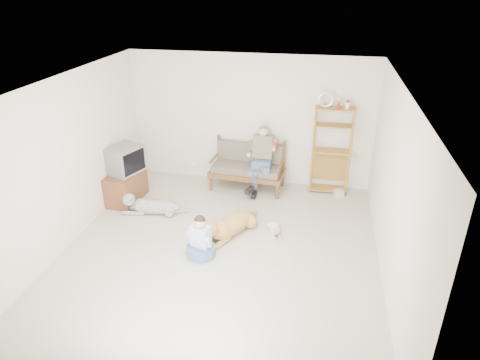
% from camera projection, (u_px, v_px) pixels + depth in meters
% --- Properties ---
extents(floor, '(5.50, 5.50, 0.00)m').
position_uv_depth(floor, '(220.00, 251.00, 6.93)').
color(floor, silver).
rests_on(floor, ground).
extents(ceiling, '(5.50, 5.50, 0.00)m').
position_uv_depth(ceiling, '(216.00, 86.00, 5.76)').
color(ceiling, white).
rests_on(ceiling, ground).
extents(wall_back, '(5.00, 0.00, 5.00)m').
position_uv_depth(wall_back, '(250.00, 120.00, 8.78)').
color(wall_back, silver).
rests_on(wall_back, ground).
extents(wall_front, '(5.00, 0.00, 5.00)m').
position_uv_depth(wall_front, '(147.00, 301.00, 3.91)').
color(wall_front, silver).
rests_on(wall_front, ground).
extents(wall_left, '(0.00, 5.50, 5.50)m').
position_uv_depth(wall_left, '(65.00, 163.00, 6.78)').
color(wall_left, silver).
rests_on(wall_left, ground).
extents(wall_right, '(0.00, 5.50, 5.50)m').
position_uv_depth(wall_right, '(394.00, 191.00, 5.91)').
color(wall_right, silver).
rests_on(wall_right, ground).
extents(loveseat, '(1.55, 0.81, 0.95)m').
position_uv_depth(loveseat, '(248.00, 165.00, 8.85)').
color(loveseat, brown).
rests_on(loveseat, ground).
extents(man, '(0.52, 0.75, 1.21)m').
position_uv_depth(man, '(260.00, 164.00, 8.57)').
color(man, '#546B9A').
rests_on(man, loveseat).
extents(etagere, '(0.78, 0.34, 2.07)m').
position_uv_depth(etagere, '(331.00, 150.00, 8.50)').
color(etagere, '#AA7E35').
rests_on(etagere, ground).
extents(book_stack, '(0.22, 0.18, 0.13)m').
position_uv_depth(book_stack, '(339.00, 193.00, 8.65)').
color(book_stack, beige).
rests_on(book_stack, ground).
extents(tv_stand, '(0.56, 0.93, 0.60)m').
position_uv_depth(tv_stand, '(126.00, 186.00, 8.39)').
color(tv_stand, brown).
rests_on(tv_stand, ground).
extents(crt_tv, '(0.69, 0.77, 0.52)m').
position_uv_depth(crt_tv, '(125.00, 159.00, 8.17)').
color(crt_tv, slate).
rests_on(crt_tv, tv_stand).
extents(wall_outlet, '(0.12, 0.02, 0.08)m').
position_uv_depth(wall_outlet, '(194.00, 163.00, 9.43)').
color(wall_outlet, white).
rests_on(wall_outlet, ground).
extents(golden_retriever, '(0.85, 1.39, 0.46)m').
position_uv_depth(golden_retriever, '(229.00, 226.00, 7.28)').
color(golden_retriever, gold).
rests_on(golden_retriever, ground).
extents(shaggy_dog, '(1.32, 0.43, 0.39)m').
position_uv_depth(shaggy_dog, '(150.00, 206.00, 7.98)').
color(shaggy_dog, white).
rests_on(shaggy_dog, ground).
extents(terrier, '(0.28, 0.57, 0.22)m').
position_uv_depth(terrier, '(275.00, 229.00, 7.37)').
color(terrier, white).
rests_on(terrier, ground).
extents(child, '(0.46, 0.46, 0.73)m').
position_uv_depth(child, '(201.00, 241.00, 6.72)').
color(child, '#546B9A').
rests_on(child, ground).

